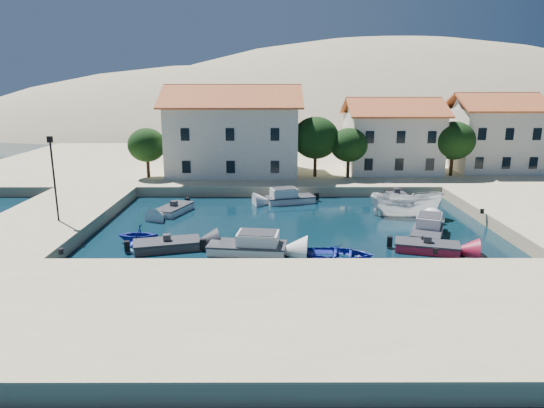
{
  "coord_description": "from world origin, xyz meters",
  "views": [
    {
      "loc": [
        -1.81,
        -26.47,
        10.84
      ],
      "look_at": [
        -1.72,
        9.04,
        2.0
      ],
      "focal_mm": 32.0,
      "sensor_mm": 36.0,
      "label": 1
    }
  ],
  "objects_px": {
    "building_right": "(493,131)",
    "cabin_cruiser_south": "(247,246)",
    "boat_east": "(405,216)",
    "building_mid": "(392,134)",
    "cabin_cruiser_east": "(428,230)",
    "building_left": "(233,129)",
    "lamppost": "(53,171)",
    "rowboat_south": "(339,259)"
  },
  "relations": [
    {
      "from": "building_right",
      "to": "cabin_cruiser_south",
      "type": "relative_size",
      "value": 1.77
    },
    {
      "from": "building_right",
      "to": "boat_east",
      "type": "relative_size",
      "value": 1.59
    },
    {
      "from": "building_mid",
      "to": "cabin_cruiser_south",
      "type": "xyz_separation_m",
      "value": [
        -15.36,
        -25.2,
        -4.75
      ]
    },
    {
      "from": "building_mid",
      "to": "cabin_cruiser_south",
      "type": "relative_size",
      "value": 1.96
    },
    {
      "from": "cabin_cruiser_south",
      "to": "cabin_cruiser_east",
      "type": "height_order",
      "value": "same"
    },
    {
      "from": "building_right",
      "to": "cabin_cruiser_east",
      "type": "xyz_separation_m",
      "value": [
        -14.33,
        -22.66,
        -5.0
      ]
    },
    {
      "from": "building_mid",
      "to": "building_right",
      "type": "bearing_deg",
      "value": 4.76
    },
    {
      "from": "building_right",
      "to": "cabin_cruiser_east",
      "type": "relative_size",
      "value": 1.78
    },
    {
      "from": "building_left",
      "to": "lamppost",
      "type": "height_order",
      "value": "building_left"
    },
    {
      "from": "building_left",
      "to": "cabin_cruiser_east",
      "type": "relative_size",
      "value": 2.76
    },
    {
      "from": "building_right",
      "to": "cabin_cruiser_south",
      "type": "distance_m",
      "value": 38.21
    },
    {
      "from": "lamppost",
      "to": "boat_east",
      "type": "relative_size",
      "value": 1.05
    },
    {
      "from": "cabin_cruiser_south",
      "to": "building_right",
      "type": "bearing_deg",
      "value": 50.98
    },
    {
      "from": "lamppost",
      "to": "building_right",
      "type": "bearing_deg",
      "value": 27.93
    },
    {
      "from": "lamppost",
      "to": "cabin_cruiser_south",
      "type": "distance_m",
      "value": 15.36
    },
    {
      "from": "boat_east",
      "to": "lamppost",
      "type": "bearing_deg",
      "value": 108.32
    },
    {
      "from": "building_right",
      "to": "lamppost",
      "type": "xyz_separation_m",
      "value": [
        -41.5,
        -22.0,
        -0.72
      ]
    },
    {
      "from": "cabin_cruiser_east",
      "to": "boat_east",
      "type": "distance_m",
      "value": 5.45
    },
    {
      "from": "cabin_cruiser_east",
      "to": "boat_east",
      "type": "xyz_separation_m",
      "value": [
        -0.14,
        5.43,
        -0.48
      ]
    },
    {
      "from": "lamppost",
      "to": "boat_east",
      "type": "distance_m",
      "value": 27.85
    },
    {
      "from": "lamppost",
      "to": "cabin_cruiser_south",
      "type": "height_order",
      "value": "lamppost"
    },
    {
      "from": "building_left",
      "to": "cabin_cruiser_south",
      "type": "xyz_separation_m",
      "value": [
        2.64,
        -24.2,
        -5.46
      ]
    },
    {
      "from": "cabin_cruiser_east",
      "to": "building_left",
      "type": "bearing_deg",
      "value": 59.59
    },
    {
      "from": "building_left",
      "to": "cabin_cruiser_south",
      "type": "distance_m",
      "value": 24.95
    },
    {
      "from": "building_right",
      "to": "rowboat_south",
      "type": "height_order",
      "value": "building_right"
    },
    {
      "from": "cabin_cruiser_south",
      "to": "rowboat_south",
      "type": "relative_size",
      "value": 1.25
    },
    {
      "from": "lamppost",
      "to": "boat_east",
      "type": "bearing_deg",
      "value": 10.0
    },
    {
      "from": "lamppost",
      "to": "cabin_cruiser_east",
      "type": "relative_size",
      "value": 1.17
    },
    {
      "from": "boat_east",
      "to": "building_mid",
      "type": "bearing_deg",
      "value": -0.33
    },
    {
      "from": "building_left",
      "to": "cabin_cruiser_south",
      "type": "height_order",
      "value": "building_left"
    },
    {
      "from": "lamppost",
      "to": "building_left",
      "type": "bearing_deg",
      "value": 60.1
    },
    {
      "from": "building_mid",
      "to": "boat_east",
      "type": "bearing_deg",
      "value": -98.65
    },
    {
      "from": "rowboat_south",
      "to": "boat_east",
      "type": "xyz_separation_m",
      "value": [
        6.96,
        10.12,
        0.0
      ]
    },
    {
      "from": "building_right",
      "to": "rowboat_south",
      "type": "xyz_separation_m",
      "value": [
        -21.43,
        -27.35,
        -5.47
      ]
    },
    {
      "from": "building_right",
      "to": "cabin_cruiser_south",
      "type": "xyz_separation_m",
      "value": [
        -27.36,
        -26.2,
        -5.0
      ]
    },
    {
      "from": "building_mid",
      "to": "cabin_cruiser_east",
      "type": "height_order",
      "value": "building_mid"
    },
    {
      "from": "building_left",
      "to": "rowboat_south",
      "type": "height_order",
      "value": "building_left"
    },
    {
      "from": "building_left",
      "to": "building_right",
      "type": "relative_size",
      "value": 1.56
    },
    {
      "from": "lamppost",
      "to": "rowboat_south",
      "type": "bearing_deg",
      "value": -14.94
    },
    {
      "from": "cabin_cruiser_east",
      "to": "boat_east",
      "type": "bearing_deg",
      "value": 23.86
    },
    {
      "from": "cabin_cruiser_south",
      "to": "boat_east",
      "type": "xyz_separation_m",
      "value": [
        12.89,
        8.97,
        -0.48
      ]
    },
    {
      "from": "building_left",
      "to": "boat_east",
      "type": "relative_size",
      "value": 2.47
    }
  ]
}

